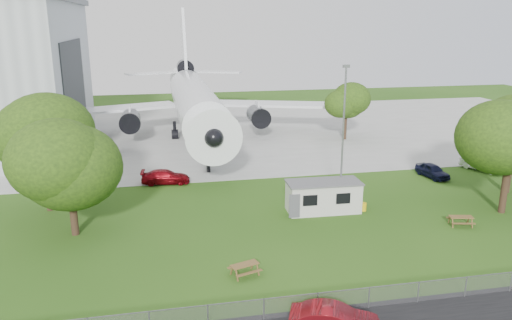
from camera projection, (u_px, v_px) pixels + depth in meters
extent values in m
plane|color=#39621C|center=(263.00, 243.00, 36.18)|extent=(160.00, 160.00, 0.00)
cube|color=#B7B7B2|center=(208.00, 132.00, 72.06)|extent=(120.00, 46.00, 0.03)
cube|color=#2D3033|center=(75.00, 94.00, 62.31)|extent=(0.16, 16.00, 12.96)
cylinder|color=white|center=(195.00, 102.00, 66.53)|extent=(5.40, 34.00, 5.40)
cone|color=white|center=(211.00, 132.00, 48.59)|extent=(5.40, 5.50, 5.40)
cone|color=white|center=(185.00, 79.00, 86.15)|extent=(4.86, 9.00, 4.86)
cube|color=white|center=(101.00, 110.00, 67.50)|extent=(21.36, 10.77, 0.36)
cube|color=white|center=(280.00, 104.00, 72.25)|extent=(21.36, 10.77, 0.36)
cube|color=white|center=(184.00, 45.00, 84.62)|extent=(0.46, 9.96, 12.17)
cylinder|color=#515459|center=(130.00, 121.00, 65.01)|extent=(2.50, 4.20, 2.50)
cylinder|color=#515459|center=(258.00, 116.00, 68.24)|extent=(2.50, 4.20, 2.50)
cylinder|color=#515459|center=(185.00, 68.00, 84.67)|extent=(2.60, 4.50, 2.60)
cylinder|color=black|center=(208.00, 161.00, 52.94)|extent=(0.36, 0.36, 2.40)
cylinder|color=black|center=(175.00, 130.00, 67.99)|extent=(0.44, 0.44, 2.40)
cylinder|color=black|center=(216.00, 128.00, 69.06)|extent=(0.44, 0.44, 2.40)
cube|color=beige|center=(323.00, 197.00, 41.91)|extent=(6.07, 2.68, 2.50)
cube|color=#59595B|center=(324.00, 182.00, 41.56)|extent=(6.28, 2.88, 0.12)
cylinder|color=gold|center=(363.00, 207.00, 42.23)|extent=(0.50, 0.50, 0.70)
cube|color=gray|center=(300.00, 316.00, 27.21)|extent=(58.00, 0.04, 1.30)
cylinder|color=slate|center=(343.00, 138.00, 41.98)|extent=(0.16, 0.16, 12.00)
cylinder|color=#382619|center=(48.00, 190.00, 42.00)|extent=(0.56, 0.56, 3.58)
sphere|color=#416914|center=(42.00, 140.00, 40.82)|extent=(7.99, 7.99, 7.99)
cylinder|color=#382619|center=(74.00, 215.00, 37.20)|extent=(0.56, 0.56, 3.15)
sphere|color=#416914|center=(68.00, 165.00, 36.17)|extent=(7.43, 7.43, 7.43)
cylinder|color=#382619|center=(504.00, 192.00, 41.47)|extent=(0.56, 0.56, 3.60)
sphere|color=#416914|center=(511.00, 141.00, 40.29)|extent=(7.27, 7.27, 7.27)
cylinder|color=#382619|center=(508.00, 175.00, 46.43)|extent=(0.56, 0.56, 3.43)
cylinder|color=#382619|center=(345.00, 129.00, 67.53)|extent=(0.56, 0.56, 2.90)
sphere|color=#416914|center=(346.00, 103.00, 66.57)|extent=(5.40, 5.40, 5.40)
imported|color=black|center=(432.00, 171.00, 51.16)|extent=(2.23, 4.30, 1.40)
imported|color=silver|center=(483.00, 164.00, 53.41)|extent=(3.56, 4.95, 1.55)
imported|color=maroon|center=(166.00, 177.00, 49.20)|extent=(4.89, 2.35, 1.37)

